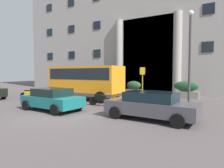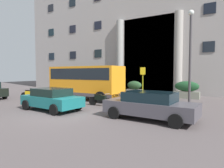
# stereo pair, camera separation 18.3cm
# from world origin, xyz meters

# --- Properties ---
(ground_plane) EXTENTS (80.00, 64.00, 0.12)m
(ground_plane) POSITION_xyz_m (0.00, 0.00, -0.06)
(ground_plane) COLOR #584E4F
(office_building_facade) EXTENTS (37.28, 9.68, 21.75)m
(office_building_facade) POSITION_xyz_m (0.00, 17.48, 10.87)
(office_building_facade) COLOR #9B9490
(office_building_facade) RESTS_ON ground_plane
(orange_minibus) EXTENTS (6.46, 2.61, 2.84)m
(orange_minibus) POSITION_xyz_m (-2.51, 5.50, 1.69)
(orange_minibus) COLOR orange
(orange_minibus) RESTS_ON ground_plane
(bus_stop_sign) EXTENTS (0.44, 0.08, 2.75)m
(bus_stop_sign) POSITION_xyz_m (1.91, 7.47, 1.70)
(bus_stop_sign) COLOR #979E19
(bus_stop_sign) RESTS_ON ground_plane
(hedge_planter_entrance_right) EXTENTS (2.19, 0.78, 1.56)m
(hedge_planter_entrance_right) POSITION_xyz_m (4.87, 10.63, 0.75)
(hedge_planter_entrance_right) COLOR slate
(hedge_planter_entrance_right) RESTS_ON ground_plane
(hedge_planter_far_west) EXTENTS (2.05, 0.94, 1.51)m
(hedge_planter_far_west) POSITION_xyz_m (-7.42, 10.69, 0.73)
(hedge_planter_far_west) COLOR gray
(hedge_planter_far_west) RESTS_ON ground_plane
(hedge_planter_far_east) EXTENTS (1.61, 0.76, 1.45)m
(hedge_planter_far_east) POSITION_xyz_m (-0.20, 10.56, 0.70)
(hedge_planter_far_east) COLOR slate
(hedge_planter_far_east) RESTS_ON ground_plane
(hedge_planter_east) EXTENTS (2.07, 0.89, 1.71)m
(hedge_planter_east) POSITION_xyz_m (-11.27, 10.51, 0.83)
(hedge_planter_east) COLOR gray
(hedge_planter_east) RESTS_ON ground_plane
(hedge_planter_west) EXTENTS (1.75, 0.96, 1.18)m
(hedge_planter_west) POSITION_xyz_m (-4.09, 10.76, 0.57)
(hedge_planter_west) COLOR slate
(hedge_planter_west) RESTS_ON ground_plane
(parked_sedan_far) EXTENTS (4.56, 2.21, 1.37)m
(parked_sedan_far) POSITION_xyz_m (4.66, 1.40, 0.71)
(parked_sedan_far) COLOR #48444C
(parked_sedan_far) RESTS_ON ground_plane
(parked_sedan_second) EXTENTS (4.05, 2.23, 1.35)m
(parked_sedan_second) POSITION_xyz_m (-1.35, 0.62, 0.70)
(parked_sedan_second) COLOR #196A6C
(parked_sedan_second) RESTS_ON ground_plane
(scooter_by_planter) EXTENTS (1.95, 0.55, 0.89)m
(scooter_by_planter) POSITION_xyz_m (-6.68, 2.95, 0.46)
(scooter_by_planter) COLOR black
(scooter_by_planter) RESTS_ON ground_plane
(motorcycle_far_end) EXTENTS (1.90, 0.76, 0.89)m
(motorcycle_far_end) POSITION_xyz_m (4.79, 3.43, 0.46)
(motorcycle_far_end) COLOR black
(motorcycle_far_end) RESTS_ON ground_plane
(motorcycle_near_kerb) EXTENTS (1.93, 0.55, 0.89)m
(motorcycle_near_kerb) POSITION_xyz_m (0.38, 3.35, 0.45)
(motorcycle_near_kerb) COLOR black
(motorcycle_near_kerb) RESTS_ON ground_plane
(lamppost_plaza_centre) EXTENTS (0.40, 0.40, 6.90)m
(lamppost_plaza_centre) POSITION_xyz_m (5.55, 7.68, 4.06)
(lamppost_plaza_centre) COLOR #3D3A3D
(lamppost_plaza_centre) RESTS_ON ground_plane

